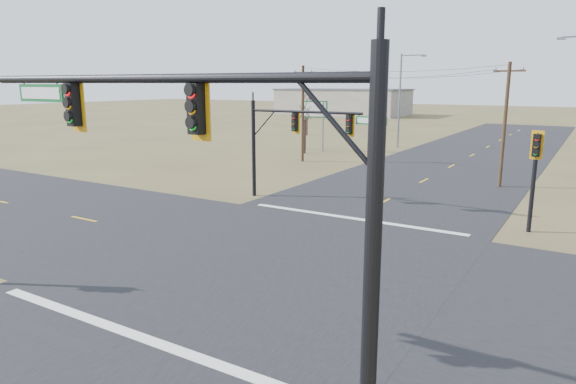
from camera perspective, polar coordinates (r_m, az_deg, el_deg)
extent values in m
plane|color=brown|center=(21.01, -1.36, -7.51)|extent=(320.00, 320.00, 0.00)
cube|color=black|center=(21.01, -1.37, -7.49)|extent=(160.00, 14.00, 0.02)
cube|color=black|center=(21.01, -1.37, -7.48)|extent=(14.00, 160.00, 0.02)
cube|color=silver|center=(15.75, -16.84, -14.90)|extent=(12.00, 0.40, 0.01)
cube|color=silver|center=(27.33, 7.19, -2.91)|extent=(12.00, 0.40, 0.01)
cylinder|color=black|center=(9.39, 9.35, -7.84)|extent=(0.31, 0.31, 7.72)
cylinder|color=black|center=(12.02, -15.76, 12.03)|extent=(11.02, 0.20, 0.20)
cube|color=#0D6127|center=(15.01, -25.75, 9.87)|extent=(1.80, 0.05, 0.45)
cylinder|color=black|center=(32.25, -3.83, 4.81)|extent=(0.24, 0.24, 5.99)
cylinder|color=black|center=(30.08, 1.84, 8.89)|extent=(7.27, 0.15, 0.15)
cube|color=#0D6127|center=(28.28, 9.25, 7.83)|extent=(1.80, 0.05, 0.45)
cylinder|color=black|center=(26.88, 25.59, 0.85)|extent=(0.20, 0.20, 4.73)
cylinder|color=#42301C|center=(37.79, 22.92, 6.79)|extent=(0.24, 0.24, 8.41)
cube|color=#42301C|center=(37.69, 23.38, 12.25)|extent=(2.06, 0.37, 0.12)
cylinder|color=#42301C|center=(46.72, 1.65, 8.63)|extent=(0.25, 0.25, 8.55)
cube|color=#42301C|center=(46.64, 1.68, 13.14)|extent=(2.09, 0.36, 0.12)
cylinder|color=slate|center=(54.69, 1.95, 7.38)|extent=(0.14, 0.14, 5.23)
cylinder|color=slate|center=(53.69, 3.91, 7.27)|extent=(0.14, 0.14, 5.23)
cube|color=#0D6127|center=(54.07, 2.94, 9.17)|extent=(2.71, 0.83, 1.74)
cube|color=slate|center=(45.01, 28.10, 14.82)|extent=(0.58, 0.27, 0.19)
cylinder|color=slate|center=(58.27, 12.28, 9.81)|extent=(0.20, 0.20, 10.14)
cylinder|color=slate|center=(57.92, 13.68, 14.56)|extent=(2.43, 0.12, 0.12)
cube|color=slate|center=(57.55, 14.86, 14.42)|extent=(0.59, 0.33, 0.18)
cylinder|color=black|center=(52.30, 1.89, 6.20)|extent=(0.17, 0.17, 3.47)
cylinder|color=black|center=(70.84, 2.12, 8.08)|extent=(0.20, 0.20, 4.38)
cube|color=#9E9A8C|center=(118.17, 6.08, 9.86)|extent=(28.00, 14.00, 5.50)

